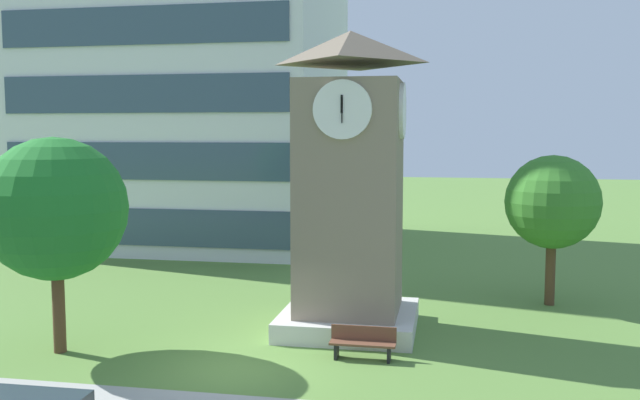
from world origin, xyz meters
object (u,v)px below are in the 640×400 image
object	(u,v)px
park_bench	(363,342)
tree_near_tower	(55,209)
tree_streetside	(553,202)
clock_tower	(350,200)

from	to	relation	value
park_bench	tree_near_tower	distance (m)	9.24
tree_streetside	clock_tower	bearing A→B (deg)	-146.46
clock_tower	tree_streetside	distance (m)	7.96
park_bench	tree_streetside	distance (m)	9.80
clock_tower	tree_streetside	bearing A→B (deg)	33.54
park_bench	tree_near_tower	world-z (taller)	tree_near_tower
park_bench	tree_near_tower	size ratio (longest dim) A/B	0.30
tree_streetside	park_bench	bearing A→B (deg)	-129.29
clock_tower	park_bench	distance (m)	4.62
park_bench	tree_streetside	size ratio (longest dim) A/B	0.34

